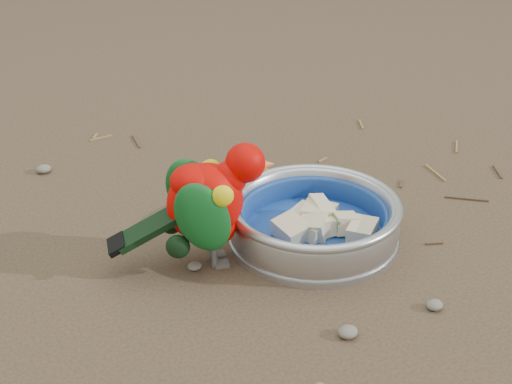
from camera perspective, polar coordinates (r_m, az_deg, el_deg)
name	(u,v)px	position (r m, az deg, el deg)	size (l,w,h in m)	color
ground	(300,227)	(1.01, 3.53, -2.78)	(60.00, 60.00, 0.00)	#4A3828
food_bowl	(313,236)	(0.97, 4.57, -3.50)	(0.23, 0.23, 0.02)	#B2B2BA
bowl_wall	(314,216)	(0.96, 4.64, -1.97)	(0.23, 0.23, 0.04)	#B2B2BA
fruit_wedges	(313,221)	(0.96, 4.62, -2.33)	(0.14, 0.14, 0.03)	beige
lory_parrot	(208,210)	(0.89, -3.84, -1.46)	(0.09, 0.19, 0.16)	#CB0400
ground_debris	(255,212)	(1.04, -0.04, -1.58)	(0.90, 0.80, 0.01)	olive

